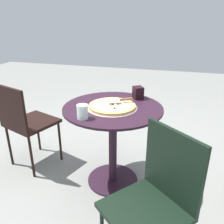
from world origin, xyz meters
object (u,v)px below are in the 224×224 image
patio_chair_near (25,120)px  patio_chair_far (156,195)px  pizza_on_tray (112,106)px  patio_table (113,130)px  pizza_server (120,100)px  napkin_dispenser (138,93)px  drinking_cup (83,112)px

patio_chair_near → patio_chair_far: 1.46m
pizza_on_tray → patio_chair_near: bearing=-1.7°
patio_table → patio_chair_far: (-0.43, 0.66, -0.02)m
patio_table → patio_chair_far: patio_chair_far is taller
pizza_server → napkin_dispenser: bearing=-114.8°
drinking_cup → patio_chair_far: size_ratio=0.12×
patio_table → pizza_server: size_ratio=3.97×
pizza_on_tray → pizza_server: bearing=-133.3°
pizza_server → patio_chair_near: (0.92, 0.03, -0.27)m
napkin_dispenser → patio_chair_near: patio_chair_near is taller
pizza_server → patio_chair_far: (-0.38, 0.69, -0.29)m
patio_chair_near → patio_chair_far: (-1.30, 0.66, -0.01)m
patio_table → patio_chair_near: patio_chair_near is taller
napkin_dispenser → patio_chair_near: (1.03, 0.26, -0.28)m
pizza_on_tray → patio_chair_near: size_ratio=0.47×
pizza_on_tray → patio_chair_near: 0.90m
pizza_server → patio_table: bearing=33.2°
patio_table → napkin_dispenser: 0.41m
drinking_cup → patio_chair_near: bearing=-21.6°
pizza_on_tray → pizza_server: pizza_server is taller
pizza_server → drinking_cup: 0.38m
drinking_cup → patio_chair_far: bearing=147.0°
pizza_on_tray → napkin_dispenser: (-0.16, -0.29, 0.04)m
napkin_dispenser → patio_chair_near: size_ratio=0.12×
patio_table → patio_chair_near: bearing=-0.2°
napkin_dispenser → patio_chair_far: 1.01m
patio_chair_near → patio_table: bearing=179.8°
pizza_on_tray → patio_chair_far: patio_chair_far is taller
patio_chair_near → patio_chair_far: patio_chair_far is taller
pizza_on_tray → napkin_dispenser: napkin_dispenser is taller
pizza_server → napkin_dispenser: 0.25m
napkin_dispenser → pizza_on_tray: bearing=-60.6°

